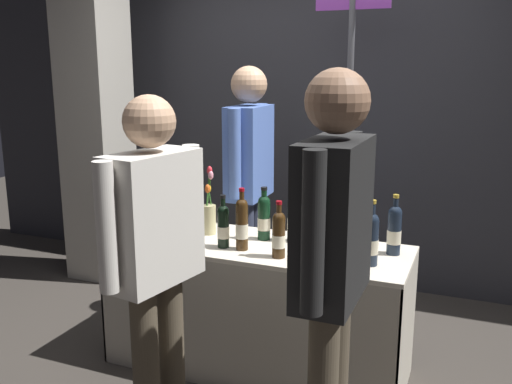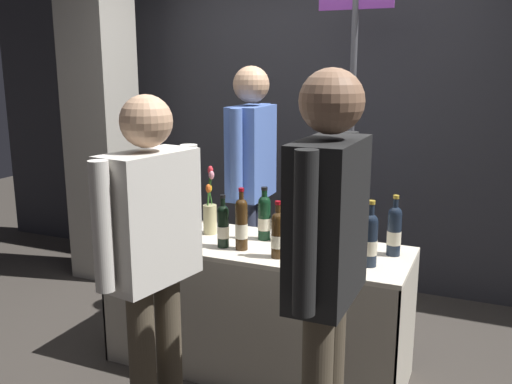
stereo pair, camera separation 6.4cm
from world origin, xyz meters
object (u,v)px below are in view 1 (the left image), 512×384
at_px(concrete_pillar, 93,64).
at_px(featured_wine_bottle, 293,217).
at_px(booth_signpost, 349,117).
at_px(taster_foreground_right, 154,245).
at_px(wine_glass_near_vendor, 330,227).
at_px(display_bottle_0, 371,238).
at_px(vendor_presenter, 249,170).
at_px(tasting_table, 256,284).
at_px(flower_vase, 209,213).

distance_m(concrete_pillar, featured_wine_bottle, 2.29).
bearing_deg(booth_signpost, featured_wine_bottle, -95.90).
height_order(concrete_pillar, taster_foreground_right, concrete_pillar).
distance_m(featured_wine_bottle, wine_glass_near_vendor, 0.21).
bearing_deg(featured_wine_bottle, wine_glass_near_vendor, 19.75).
height_order(concrete_pillar, booth_signpost, concrete_pillar).
height_order(display_bottle_0, vendor_presenter, vendor_presenter).
relative_size(tasting_table, flower_vase, 4.18).
xyz_separation_m(concrete_pillar, tasting_table, (1.79, -0.93, -1.24)).
relative_size(concrete_pillar, booth_signpost, 1.52).
bearing_deg(flower_vase, wine_glass_near_vendor, 9.89).
bearing_deg(tasting_table, featured_wine_bottle, 34.80).
height_order(featured_wine_bottle, display_bottle_0, display_bottle_0).
relative_size(concrete_pillar, wine_glass_near_vendor, 28.65).
bearing_deg(featured_wine_bottle, tasting_table, -145.20).
bearing_deg(display_bottle_0, flower_vase, 170.26).
height_order(tasting_table, vendor_presenter, vendor_presenter).
distance_m(concrete_pillar, tasting_table, 2.37).
distance_m(wine_glass_near_vendor, flower_vase, 0.72).
xyz_separation_m(tasting_table, booth_signpost, (0.27, 1.02, 0.89)).
relative_size(concrete_pillar, flower_vase, 8.54).
bearing_deg(vendor_presenter, booth_signpost, 122.82).
bearing_deg(featured_wine_bottle, concrete_pillar, 157.75).
bearing_deg(concrete_pillar, display_bottle_0, -22.74).
height_order(display_bottle_0, taster_foreground_right, taster_foreground_right).
bearing_deg(tasting_table, display_bottle_0, -8.52).
distance_m(featured_wine_bottle, booth_signpost, 1.03).
distance_m(flower_vase, vendor_presenter, 0.57).
bearing_deg(wine_glass_near_vendor, display_bottle_0, -45.36).
distance_m(tasting_table, flower_vase, 0.50).
distance_m(tasting_table, taster_foreground_right, 0.95).
xyz_separation_m(concrete_pillar, vendor_presenter, (1.49, -0.31, -0.70)).
xyz_separation_m(tasting_table, flower_vase, (-0.33, 0.07, 0.37)).
bearing_deg(booth_signpost, taster_foreground_right, -102.82).
xyz_separation_m(wine_glass_near_vendor, flower_vase, (-0.70, -0.12, 0.04)).
bearing_deg(concrete_pillar, tasting_table, -27.44).
relative_size(wine_glass_near_vendor, booth_signpost, 0.05).
relative_size(wine_glass_near_vendor, taster_foreground_right, 0.08).
bearing_deg(vendor_presenter, flower_vase, -5.02).
bearing_deg(taster_foreground_right, display_bottle_0, -38.61).
xyz_separation_m(concrete_pillar, featured_wine_bottle, (1.97, -0.80, -0.86)).
bearing_deg(featured_wine_bottle, vendor_presenter, 134.35).
bearing_deg(vendor_presenter, tasting_table, 24.08).
relative_size(tasting_table, featured_wine_bottle, 5.18).
distance_m(concrete_pillar, booth_signpost, 2.09).
height_order(tasting_table, taster_foreground_right, taster_foreground_right).
bearing_deg(wine_glass_near_vendor, flower_vase, -170.11).
xyz_separation_m(vendor_presenter, taster_foreground_right, (0.16, -1.43, -0.08)).
bearing_deg(concrete_pillar, taster_foreground_right, -46.63).
xyz_separation_m(wine_glass_near_vendor, taster_foreground_right, (-0.52, -1.00, 0.13)).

